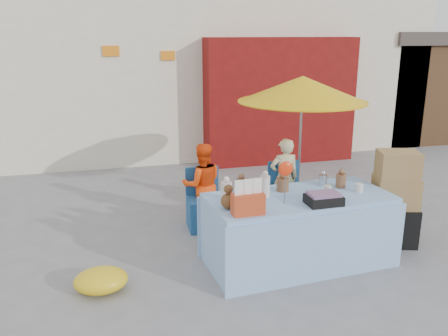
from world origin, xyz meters
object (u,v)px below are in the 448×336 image
object	(u,v)px
chair_left	(205,211)
chair_right	(287,203)
vendor_orange	(202,185)
umbrella	(302,90)
vendor_beige	(284,178)
box_stack	(395,202)
market_table	(298,229)

from	to	relation	value
chair_left	chair_right	xyz separation A→B (m)	(1.25, 0.00, 0.00)
vendor_orange	umbrella	distance (m)	2.02
chair_right	vendor_beige	distance (m)	0.37
vendor_beige	box_stack	bearing A→B (deg)	131.67
market_table	vendor_orange	distance (m)	1.69
umbrella	chair_right	bearing A→B (deg)	-136.47
market_table	vendor_beige	bearing A→B (deg)	70.16
market_table	umbrella	distance (m)	2.27
chair_right	vendor_beige	xyz separation A→B (m)	(-0.00, 0.13, 0.35)
chair_left	vendor_beige	size ratio (longest dim) A/B	0.70
chair_left	box_stack	size ratio (longest dim) A/B	0.67
chair_left	vendor_orange	distance (m)	0.37
chair_left	umbrella	distance (m)	2.27
chair_left	umbrella	world-z (taller)	umbrella
chair_right	umbrella	xyz separation A→B (m)	(0.30, 0.28, 1.64)
chair_left	chair_right	distance (m)	1.25
vendor_orange	box_stack	bearing A→B (deg)	153.54
umbrella	box_stack	bearing A→B (deg)	-62.87
market_table	box_stack	size ratio (longest dim) A/B	1.82
vendor_beige	market_table	bearing A→B (deg)	77.25
chair_left	box_stack	distance (m)	2.57
umbrella	box_stack	size ratio (longest dim) A/B	1.66
chair_left	umbrella	bearing A→B (deg)	13.10
vendor_orange	umbrella	bearing A→B (deg)	-171.77
box_stack	vendor_orange	bearing A→B (deg)	150.83
vendor_orange	umbrella	world-z (taller)	umbrella
chair_left	chair_right	size ratio (longest dim) A/B	1.00
market_table	chair_right	distance (m)	1.39
market_table	chair_left	distance (m)	1.58
vendor_beige	box_stack	world-z (taller)	box_stack
umbrella	vendor_beige	bearing A→B (deg)	-153.43
market_table	umbrella	bearing A→B (deg)	61.97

